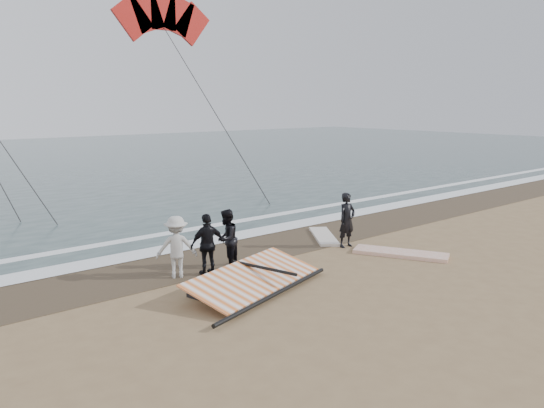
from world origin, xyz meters
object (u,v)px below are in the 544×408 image
(man_main, at_px, (347,220))
(board_white, at_px, (400,253))
(sail_rig, at_px, (248,280))
(board_cream, at_px, (324,236))

(man_main, distance_m, board_white, 1.83)
(sail_rig, bearing_deg, man_main, 13.18)
(man_main, height_order, board_cream, man_main)
(man_main, height_order, sail_rig, man_main)
(board_white, xyz_separation_m, sail_rig, (-4.95, 0.54, 0.14))
(board_white, bearing_deg, sail_rig, 145.63)
(board_white, relative_size, sail_rig, 0.65)
(board_cream, height_order, sail_rig, sail_rig)
(board_cream, distance_m, sail_rig, 5.16)
(man_main, relative_size, board_cream, 0.73)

